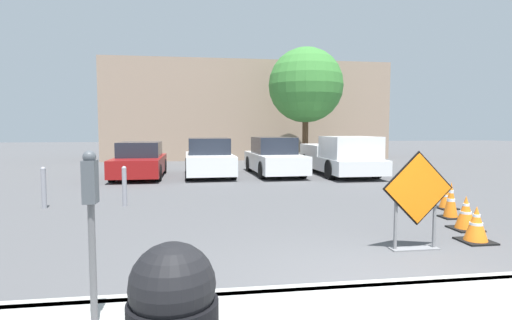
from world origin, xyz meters
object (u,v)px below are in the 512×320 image
(traffic_cone_nearest, at_px, (476,225))
(traffic_cone_second, at_px, (466,213))
(road_closed_sign, at_px, (417,196))
(parked_car_second, at_px, (209,159))
(parked_car_third, at_px, (274,158))
(bollard_second, at_px, (44,187))
(traffic_cone_third, at_px, (451,200))
(bollard_nearest, at_px, (124,185))
(parking_meter, at_px, (91,209))
(parked_car_nearest, at_px, (140,161))
(traffic_cone_fourth, at_px, (446,196))
(pickup_truck, at_px, (341,158))

(traffic_cone_nearest, distance_m, traffic_cone_second, 0.87)
(road_closed_sign, height_order, parked_car_second, road_closed_sign)
(traffic_cone_second, xyz_separation_m, parked_car_third, (-1.81, 9.56, 0.40))
(traffic_cone_nearest, xyz_separation_m, parked_car_second, (-4.13, 10.19, 0.40))
(traffic_cone_nearest, bearing_deg, bollard_second, 153.56)
(traffic_cone_third, height_order, bollard_nearest, bollard_nearest)
(traffic_cone_nearest, relative_size, bollard_second, 0.61)
(traffic_cone_nearest, bearing_deg, parking_meter, -156.60)
(traffic_cone_third, xyz_separation_m, parked_car_nearest, (-7.56, 8.44, 0.26))
(traffic_cone_fourth, height_order, parked_car_second, parked_car_second)
(parked_car_second, height_order, parked_car_third, parked_car_third)
(parked_car_nearest, bearing_deg, traffic_cone_second, 126.94)
(pickup_truck, xyz_separation_m, parking_meter, (-6.78, -12.10, 0.48))
(traffic_cone_third, distance_m, bollard_nearest, 7.47)
(traffic_cone_nearest, distance_m, parked_car_second, 11.01)
(traffic_cone_fourth, xyz_separation_m, bollard_second, (-9.48, 1.40, 0.23))
(road_closed_sign, bearing_deg, traffic_cone_second, 33.33)
(traffic_cone_third, height_order, parking_meter, parking_meter)
(pickup_truck, distance_m, parking_meter, 13.88)
(road_closed_sign, relative_size, parked_car_second, 0.38)
(parked_car_nearest, bearing_deg, traffic_cone_fourth, 136.62)
(parked_car_third, bearing_deg, bollard_nearest, 49.10)
(traffic_cone_third, relative_size, parked_car_second, 0.19)
(parked_car_third, distance_m, pickup_truck, 2.78)
(parked_car_third, relative_size, parking_meter, 2.99)
(road_closed_sign, distance_m, traffic_cone_fourth, 3.91)
(bollard_second, bearing_deg, parked_car_nearest, 77.22)
(traffic_cone_third, height_order, traffic_cone_fourth, traffic_cone_third)
(road_closed_sign, bearing_deg, bollard_nearest, 139.62)
(traffic_cone_second, height_order, bollard_nearest, bollard_nearest)
(road_closed_sign, relative_size, bollard_second, 1.55)
(parked_car_second, bearing_deg, traffic_cone_fourth, 123.99)
(parked_car_nearest, xyz_separation_m, pickup_truck, (8.10, -0.46, 0.09))
(traffic_cone_third, distance_m, parked_car_second, 9.76)
(traffic_cone_second, relative_size, parked_car_nearest, 0.15)
(traffic_cone_nearest, bearing_deg, bollard_nearest, 147.31)
(traffic_cone_second, distance_m, bollard_nearest, 7.51)
(traffic_cone_nearest, height_order, traffic_cone_second, traffic_cone_second)
(traffic_cone_nearest, height_order, parked_car_third, parked_car_third)
(traffic_cone_third, distance_m, parked_car_nearest, 11.33)
(traffic_cone_second, height_order, pickup_truck, pickup_truck)
(bollard_second, distance_m, parking_meter, 7.04)
(parked_car_nearest, relative_size, bollard_nearest, 4.33)
(traffic_cone_fourth, height_order, bollard_second, bollard_second)
(traffic_cone_third, xyz_separation_m, parked_car_third, (-2.16, 8.61, 0.33))
(road_closed_sign, bearing_deg, traffic_cone_third, 45.75)
(parked_car_second, bearing_deg, bollard_nearest, 68.23)
(parking_meter, bearing_deg, bollard_nearest, 97.58)
(traffic_cone_fourth, bearing_deg, parked_car_nearest, 137.19)
(traffic_cone_third, bearing_deg, bollard_second, 165.29)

